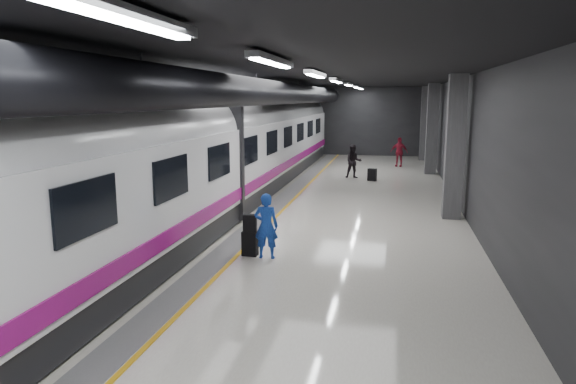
# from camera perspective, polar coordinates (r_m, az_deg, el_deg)

# --- Properties ---
(ground) EXTENTS (40.00, 40.00, 0.00)m
(ground) POSITION_cam_1_polar(r_m,az_deg,el_deg) (15.42, 1.30, -3.76)
(ground) COLOR silver
(ground) RESTS_ON ground
(platform_hall) EXTENTS (10.02, 40.02, 4.51)m
(platform_hall) POSITION_cam_1_polar(r_m,az_deg,el_deg) (15.95, 0.95, 9.55)
(platform_hall) COLOR black
(platform_hall) RESTS_ON ground
(train) EXTENTS (3.05, 38.00, 4.05)m
(train) POSITION_cam_1_polar(r_m,az_deg,el_deg) (15.94, -10.26, 4.10)
(train) COLOR black
(train) RESTS_ON ground
(traveler_main) EXTENTS (0.59, 0.40, 1.57)m
(traveler_main) POSITION_cam_1_polar(r_m,az_deg,el_deg) (12.18, -2.44, -3.79)
(traveler_main) COLOR blue
(traveler_main) RESTS_ON ground
(suitcase_main) EXTENTS (0.38, 0.26, 0.60)m
(suitcase_main) POSITION_cam_1_polar(r_m,az_deg,el_deg) (12.51, -4.24, -5.73)
(suitcase_main) COLOR black
(suitcase_main) RESTS_ON ground
(shoulder_bag) EXTENTS (0.33, 0.20, 0.42)m
(shoulder_bag) POSITION_cam_1_polar(r_m,az_deg,el_deg) (12.35, -4.26, -3.48)
(shoulder_bag) COLOR black
(shoulder_bag) RESTS_ON suitcase_main
(traveler_far_a) EXTENTS (0.86, 0.72, 1.60)m
(traveler_far_a) POSITION_cam_1_polar(r_m,az_deg,el_deg) (24.69, 7.29, 3.38)
(traveler_far_a) COLOR black
(traveler_far_a) RESTS_ON ground
(traveler_far_b) EXTENTS (1.01, 0.58, 1.62)m
(traveler_far_b) POSITION_cam_1_polar(r_m,az_deg,el_deg) (29.46, 12.23, 4.37)
(traveler_far_b) COLOR maroon
(traveler_far_b) RESTS_ON ground
(suitcase_far) EXTENTS (0.44, 0.34, 0.57)m
(suitcase_far) POSITION_cam_1_polar(r_m,az_deg,el_deg) (24.08, 9.33, 1.91)
(suitcase_far) COLOR black
(suitcase_far) RESTS_ON ground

